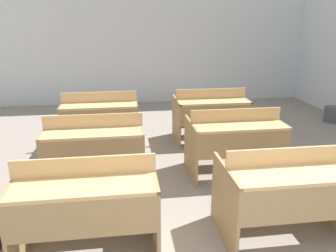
{
  "coord_description": "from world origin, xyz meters",
  "views": [
    {
      "loc": [
        -0.65,
        -0.76,
        1.83
      ],
      "look_at": [
        -0.18,
        2.65,
        0.72
      ],
      "focal_mm": 35.0,
      "sensor_mm": 36.0,
      "label": 1
    }
  ],
  "objects_px": {
    "bench_front_left": "(87,202)",
    "bench_front_right": "(288,190)",
    "bench_third_right": "(211,113)",
    "wastepaper_bin": "(332,114)",
    "bench_third_left": "(100,117)",
    "bench_second_right": "(235,139)",
    "bench_second_left": "(95,147)"
  },
  "relations": [
    {
      "from": "bench_front_right",
      "to": "bench_second_right",
      "type": "height_order",
      "value": "same"
    },
    {
      "from": "bench_front_left",
      "to": "bench_third_left",
      "type": "relative_size",
      "value": 1.0
    },
    {
      "from": "bench_front_right",
      "to": "bench_third_left",
      "type": "relative_size",
      "value": 1.0
    },
    {
      "from": "bench_third_left",
      "to": "bench_second_right",
      "type": "bearing_deg",
      "value": -35.92
    },
    {
      "from": "bench_second_left",
      "to": "bench_third_right",
      "type": "xyz_separation_m",
      "value": [
        1.7,
        1.25,
        0.0
      ]
    },
    {
      "from": "bench_second_left",
      "to": "bench_front_left",
      "type": "bearing_deg",
      "value": -88.69
    },
    {
      "from": "bench_third_right",
      "to": "wastepaper_bin",
      "type": "relative_size",
      "value": 3.8
    },
    {
      "from": "bench_second_left",
      "to": "bench_second_right",
      "type": "bearing_deg",
      "value": 0.45
    },
    {
      "from": "bench_second_right",
      "to": "wastepaper_bin",
      "type": "height_order",
      "value": "bench_second_right"
    },
    {
      "from": "bench_second_right",
      "to": "bench_third_right",
      "type": "xyz_separation_m",
      "value": [
        0.02,
        1.23,
        0.0
      ]
    },
    {
      "from": "wastepaper_bin",
      "to": "bench_front_right",
      "type": "bearing_deg",
      "value": -128.83
    },
    {
      "from": "bench_third_right",
      "to": "wastepaper_bin",
      "type": "height_order",
      "value": "bench_third_right"
    },
    {
      "from": "bench_front_right",
      "to": "bench_second_right",
      "type": "distance_m",
      "value": 1.28
    },
    {
      "from": "bench_second_right",
      "to": "wastepaper_bin",
      "type": "xyz_separation_m",
      "value": [
        2.58,
        1.89,
        -0.31
      ]
    },
    {
      "from": "bench_third_left",
      "to": "wastepaper_bin",
      "type": "bearing_deg",
      "value": 8.93
    },
    {
      "from": "bench_second_right",
      "to": "wastepaper_bin",
      "type": "distance_m",
      "value": 3.22
    },
    {
      "from": "bench_third_left",
      "to": "bench_third_right",
      "type": "height_order",
      "value": "same"
    },
    {
      "from": "bench_front_left",
      "to": "bench_third_right",
      "type": "relative_size",
      "value": 1.0
    },
    {
      "from": "bench_second_right",
      "to": "bench_second_left",
      "type": "bearing_deg",
      "value": -179.55
    },
    {
      "from": "bench_second_left",
      "to": "bench_third_left",
      "type": "distance_m",
      "value": 1.24
    },
    {
      "from": "wastepaper_bin",
      "to": "bench_front_left",
      "type": "bearing_deg",
      "value": -143.45
    },
    {
      "from": "bench_third_left",
      "to": "bench_front_right",
      "type": "bearing_deg",
      "value": -55.47
    },
    {
      "from": "bench_third_right",
      "to": "wastepaper_bin",
      "type": "distance_m",
      "value": 2.66
    },
    {
      "from": "bench_third_right",
      "to": "bench_second_right",
      "type": "bearing_deg",
      "value": -91.05
    },
    {
      "from": "bench_front_left",
      "to": "wastepaper_bin",
      "type": "xyz_separation_m",
      "value": [
        4.23,
        3.14,
        -0.31
      ]
    },
    {
      "from": "bench_front_right",
      "to": "wastepaper_bin",
      "type": "xyz_separation_m",
      "value": [
        2.55,
        3.17,
        -0.31
      ]
    },
    {
      "from": "bench_second_left",
      "to": "bench_third_left",
      "type": "height_order",
      "value": "same"
    },
    {
      "from": "bench_front_left",
      "to": "bench_front_right",
      "type": "xyz_separation_m",
      "value": [
        1.68,
        -0.03,
        0.0
      ]
    },
    {
      "from": "bench_second_right",
      "to": "bench_front_left",
      "type": "bearing_deg",
      "value": -143.01
    },
    {
      "from": "bench_second_right",
      "to": "bench_front_right",
      "type": "bearing_deg",
      "value": -88.62
    },
    {
      "from": "bench_second_left",
      "to": "wastepaper_bin",
      "type": "distance_m",
      "value": 4.68
    },
    {
      "from": "bench_front_left",
      "to": "bench_second_left",
      "type": "xyz_separation_m",
      "value": [
        -0.03,
        1.23,
        0.0
      ]
    }
  ]
}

